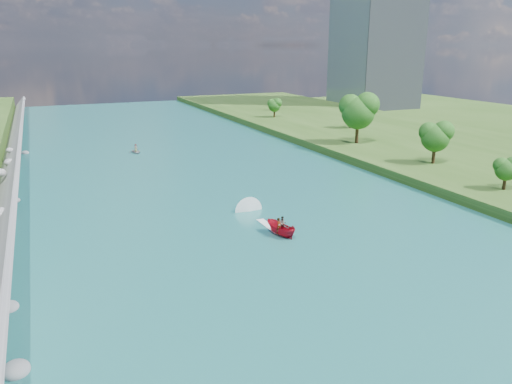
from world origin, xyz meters
name	(u,v)px	position (x,y,z in m)	size (l,w,h in m)	color
ground	(269,240)	(0.00, 0.00, 0.00)	(260.00, 260.00, 0.00)	#2D5119
river_water	(209,191)	(0.00, 20.00, 0.05)	(55.00, 240.00, 0.10)	#195A61
berm_east	(472,156)	(49.50, 20.00, 0.75)	(44.00, 240.00, 1.50)	#2D5119
riprap_bank	(4,204)	(-25.83, 18.93, 1.79)	(4.45, 236.00, 4.20)	slate
office_tower	(377,12)	(82.50, 95.00, 30.00)	(22.00, 22.00, 60.00)	gray
trees_east	(407,129)	(36.88, 23.03, 6.01)	(14.63, 130.57, 11.36)	#165317
motorboat	(275,225)	(1.68, 2.11, 0.78)	(3.60, 18.99, 2.14)	#AE0D1F
raft	(136,151)	(-4.53, 50.29, 0.48)	(2.43, 3.21, 1.68)	gray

